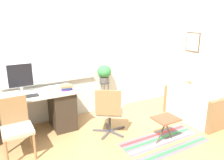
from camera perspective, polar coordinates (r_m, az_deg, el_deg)
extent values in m
plane|color=tan|center=(4.13, -11.56, -13.70)|extent=(14.00, 14.00, 0.00)
cube|color=silver|center=(4.37, -15.54, 6.51)|extent=(9.00, 0.06, 2.70)
cube|color=white|center=(4.21, -22.34, 8.62)|extent=(0.84, 0.02, 1.51)
cube|color=white|center=(4.20, -22.32, 8.60)|extent=(0.77, 0.01, 1.44)
cube|color=white|center=(4.41, -10.76, 9.77)|extent=(0.84, 0.02, 1.51)
cube|color=white|center=(4.40, -10.72, 9.76)|extent=(0.77, 0.01, 1.44)
cube|color=white|center=(4.43, -15.71, -0.28)|extent=(1.78, 0.11, 0.04)
cube|color=silver|center=(5.36, 20.15, 7.74)|extent=(0.06, 9.00, 2.70)
cube|color=brown|center=(5.29, 20.34, 9.26)|extent=(0.02, 0.38, 0.43)
cube|color=white|center=(5.29, 20.28, 9.26)|extent=(0.01, 0.33, 0.38)
cube|color=beige|center=(4.00, -23.44, -4.03)|extent=(1.96, 0.65, 0.03)
cube|color=#33281E|center=(4.26, -12.89, -7.39)|extent=(0.40, 0.57, 0.73)
cylinder|color=silver|center=(4.14, -22.42, -2.93)|extent=(0.15, 0.15, 0.02)
cylinder|color=silver|center=(4.12, -22.50, -2.21)|extent=(0.04, 0.04, 0.09)
cube|color=silver|center=(4.07, -22.86, 1.10)|extent=(0.43, 0.02, 0.42)
cube|color=black|center=(4.05, -22.84, 1.06)|extent=(0.40, 0.01, 0.40)
cube|color=black|center=(3.88, -21.79, -4.08)|extent=(0.43, 0.14, 0.02)
ellipsoid|color=silver|center=(3.94, -17.33, -3.18)|extent=(0.04, 0.07, 0.04)
cube|color=purple|center=(4.04, -11.83, -2.42)|extent=(0.20, 0.15, 0.03)
cube|color=#2851B2|center=(4.01, -11.89, -2.09)|extent=(0.20, 0.13, 0.04)
cube|color=olive|center=(4.01, -11.84, -1.58)|extent=(0.22, 0.19, 0.03)
cylinder|color=olive|center=(3.47, -25.80, -16.96)|extent=(0.04, 0.04, 0.43)
cylinder|color=olive|center=(3.50, -19.54, -15.98)|extent=(0.04, 0.04, 0.43)
cylinder|color=olive|center=(3.80, -26.29, -14.12)|extent=(0.04, 0.04, 0.43)
cylinder|color=olive|center=(3.82, -20.63, -13.27)|extent=(0.04, 0.04, 0.43)
cube|color=#B2A893|center=(3.54, -23.45, -11.96)|extent=(0.43, 0.41, 0.06)
cube|color=olive|center=(3.64, -24.29, -7.17)|extent=(0.38, 0.04, 0.42)
cube|color=#47474C|center=(4.14, -2.84, -13.04)|extent=(0.28, 0.21, 0.03)
cube|color=#47474C|center=(3.99, -1.56, -14.16)|extent=(0.28, 0.22, 0.03)
cube|color=#47474C|center=(4.03, 1.12, -13.88)|extent=(0.14, 0.31, 0.03)
cube|color=#47474C|center=(4.19, 1.33, -12.63)|extent=(0.32, 0.04, 0.03)
cube|color=#47474C|center=(4.26, -1.04, -12.15)|extent=(0.13, 0.31, 0.03)
cylinder|color=#333338|center=(4.03, -0.60, -10.74)|extent=(0.04, 0.04, 0.36)
cube|color=#B2A893|center=(3.94, -0.61, -8.02)|extent=(0.64, 0.64, 0.06)
cube|color=olive|center=(3.63, -1.04, -5.98)|extent=(0.37, 0.28, 0.43)
cube|color=white|center=(4.88, 21.28, -6.89)|extent=(0.74, 1.01, 0.44)
cube|color=white|center=(4.54, 19.40, -3.28)|extent=(0.16, 1.01, 0.32)
cube|color=olive|center=(4.55, 26.72, -7.96)|extent=(0.74, 0.09, 0.61)
cube|color=olive|center=(5.18, 16.73, -4.11)|extent=(0.74, 0.09, 0.61)
cylinder|color=#333338|center=(4.74, -1.98, -0.67)|extent=(0.21, 0.21, 0.02)
cylinder|color=#333338|center=(4.89, -1.00, -4.34)|extent=(0.01, 0.01, 0.66)
cylinder|color=#333338|center=(4.90, -2.85, -4.33)|extent=(0.01, 0.01, 0.66)
cylinder|color=#333338|center=(4.76, -2.00, -4.90)|extent=(0.01, 0.01, 0.66)
cylinder|color=#514C47|center=(4.72, -1.99, 0.10)|extent=(0.19, 0.19, 0.11)
ellipsoid|color=#388442|center=(4.68, -2.01, 2.25)|extent=(0.30, 0.30, 0.27)
cube|color=slate|center=(3.92, 13.45, -15.48)|extent=(1.44, 0.68, 0.01)
cube|color=#388E4C|center=(3.77, 16.10, -16.97)|extent=(1.41, 0.05, 0.00)
cube|color=#DBCC4C|center=(3.84, 14.75, -16.19)|extent=(1.41, 0.05, 0.00)
cube|color=white|center=(3.92, 13.45, -15.43)|extent=(1.41, 0.05, 0.00)
cube|color=#388E4C|center=(3.99, 12.22, -14.69)|extent=(1.41, 0.05, 0.00)
cube|color=#C63838|center=(4.07, 11.04, -13.97)|extent=(1.41, 0.05, 0.00)
cube|color=#B24C33|center=(3.74, 13.91, -9.77)|extent=(0.40, 0.34, 0.02)
cylinder|color=#4C3D2D|center=(3.80, 12.88, -13.00)|extent=(0.22, 0.02, 0.42)
cylinder|color=#4C3D2D|center=(3.88, 14.48, -12.42)|extent=(0.22, 0.02, 0.42)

